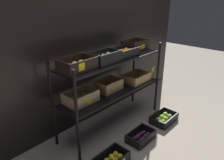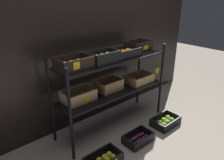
% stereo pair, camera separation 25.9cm
% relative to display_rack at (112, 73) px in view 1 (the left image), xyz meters
% --- Properties ---
extents(ground_plane, '(10.00, 10.00, 0.00)m').
position_rel_display_rack_xyz_m(ground_plane, '(0.00, -0.00, -0.74)').
color(ground_plane, gray).
extents(storefront_wall, '(3.83, 0.12, 1.90)m').
position_rel_display_rack_xyz_m(storefront_wall, '(0.00, 0.41, 0.21)').
color(storefront_wall, black).
rests_on(storefront_wall, ground_plane).
extents(display_rack, '(1.56, 0.45, 1.04)m').
position_rel_display_rack_xyz_m(display_rack, '(0.00, 0.00, 0.00)').
color(display_rack, black).
rests_on(display_rack, ground_plane).
extents(crate_ground_plum, '(0.34, 0.22, 0.11)m').
position_rel_display_rack_xyz_m(crate_ground_plum, '(0.01, -0.47, -0.70)').
color(crate_ground_plum, black).
rests_on(crate_ground_plum, ground_plane).
extents(crate_ground_apple_green, '(0.38, 0.24, 0.11)m').
position_rel_display_rack_xyz_m(crate_ground_apple_green, '(0.54, -0.47, -0.70)').
color(crate_ground_apple_green, black).
rests_on(crate_ground_apple_green, ground_plane).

